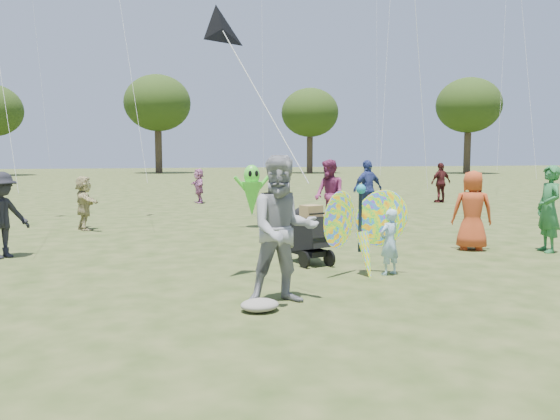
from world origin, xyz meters
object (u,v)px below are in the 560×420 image
at_px(crowd_f, 549,209).
at_px(jogging_stroller, 309,230).
at_px(crowd_c, 368,189).
at_px(crowd_h, 441,183).
at_px(adult_man, 283,230).
at_px(butterfly_kite, 362,230).
at_px(alien_kite, 252,193).
at_px(crowd_e, 329,195).
at_px(child_girl, 389,242).
at_px(crowd_j, 199,186).
at_px(crowd_d, 84,203).
at_px(crowd_a, 472,210).
at_px(crowd_b, 1,215).

distance_m(crowd_f, jogging_stroller, 5.14).
relative_size(crowd_c, crowd_h, 1.10).
bearing_deg(adult_man, crowd_c, 62.30).
xyz_separation_m(adult_man, crowd_f, (6.40, 2.14, -0.10)).
height_order(butterfly_kite, alien_kite, alien_kite).
xyz_separation_m(crowd_e, alien_kite, (-1.88, 1.03, 0.03)).
xyz_separation_m(child_girl, crowd_f, (4.18, 0.99, 0.34)).
height_order(crowd_h, crowd_j, crowd_h).
bearing_deg(crowd_d, adult_man, -177.01).
xyz_separation_m(crowd_d, crowd_e, (6.29, -1.87, 0.22)).
xyz_separation_m(crowd_a, crowd_c, (0.43, 5.86, 0.08)).
xyz_separation_m(child_girl, jogging_stroller, (-0.94, 1.32, 0.06)).
bearing_deg(crowd_b, crowd_c, -18.56).
xyz_separation_m(crowd_b, crowd_d, (1.32, 3.79, -0.12)).
distance_m(child_girl, crowd_j, 14.75).
relative_size(crowd_c, crowd_j, 1.28).
distance_m(crowd_h, jogging_stroller, 14.43).
distance_m(child_girl, crowd_e, 5.57).
relative_size(child_girl, crowd_h, 0.66).
xyz_separation_m(adult_man, crowd_c, (5.48, 8.66, -0.08)).
bearing_deg(crowd_b, adult_man, -88.45).
bearing_deg(crowd_c, butterfly_kite, 50.80).
xyz_separation_m(adult_man, crowd_e, (3.34, 6.59, -0.06)).
xyz_separation_m(crowd_b, crowd_h, (15.30, 8.42, 0.00)).
distance_m(crowd_h, crowd_j, 10.19).
bearing_deg(adult_man, crowd_h, 54.48).
xyz_separation_m(crowd_d, crowd_f, (9.34, -6.32, 0.17)).
distance_m(crowd_f, alien_kite, 7.38).
bearing_deg(crowd_j, crowd_a, 12.50).
relative_size(crowd_b, crowd_j, 1.17).
bearing_deg(crowd_b, crowd_e, -26.66).
height_order(crowd_c, alien_kite, crowd_c).
bearing_deg(crowd_j, butterfly_kite, -1.69).
bearing_deg(child_girl, alien_kite, -101.96).
xyz_separation_m(crowd_f, alien_kite, (-4.93, 5.48, 0.07)).
xyz_separation_m(adult_man, crowd_b, (-4.26, 4.67, -0.16)).
relative_size(crowd_a, crowd_e, 0.89).
height_order(crowd_c, crowd_d, crowd_c).
distance_m(crowd_d, crowd_j, 8.51).
height_order(crowd_d, crowd_j, crowd_d).
xyz_separation_m(adult_man, alien_kite, (1.47, 7.62, -0.03)).
bearing_deg(crowd_e, child_girl, -20.89).
height_order(crowd_d, butterfly_kite, butterfly_kite).
xyz_separation_m(crowd_a, jogging_stroller, (-3.77, -0.33, -0.23)).
bearing_deg(adult_man, child_girl, 32.04).
distance_m(crowd_h, butterfly_kite, 15.06).
bearing_deg(crowd_f, crowd_j, -145.40).
bearing_deg(crowd_e, crowd_a, 14.97).
height_order(crowd_b, alien_kite, alien_kite).
xyz_separation_m(adult_man, crowd_j, (1.23, 15.87, -0.28)).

